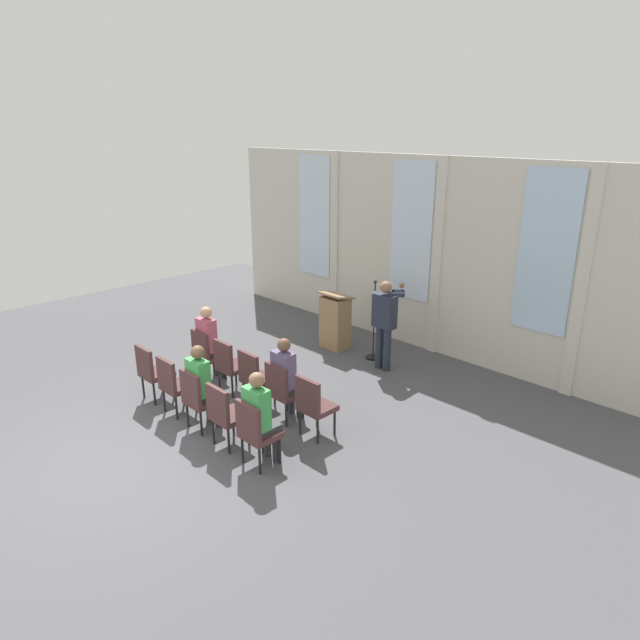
{
  "coord_description": "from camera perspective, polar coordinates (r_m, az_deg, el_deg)",
  "views": [
    {
      "loc": [
        6.45,
        -2.69,
        4.24
      ],
      "look_at": [
        0.15,
        3.56,
        1.17
      ],
      "focal_mm": 31.62,
      "sensor_mm": 36.0,
      "label": 1
    }
  ],
  "objects": [
    {
      "name": "audience_r1_c4",
      "position": [
        7.38,
        -6.09,
        -9.41
      ],
      "size": [
        0.36,
        0.39,
        1.32
      ],
      "color": "#2D2D33",
      "rests_on": "ground"
    },
    {
      "name": "audience_r0_c0",
      "position": [
        9.9,
        -11.12,
        -1.96
      ],
      "size": [
        0.36,
        0.39,
        1.35
      ],
      "color": "#2D2D33",
      "rests_on": "ground"
    },
    {
      "name": "mic_stand",
      "position": [
        10.8,
        5.42,
        -2.2
      ],
      "size": [
        0.28,
        0.28,
        1.55
      ],
      "color": "black",
      "rests_on": "ground"
    },
    {
      "name": "chair_r1_c4",
      "position": [
        7.43,
        -6.53,
        -10.97
      ],
      "size": [
        0.46,
        0.44,
        0.94
      ],
      "color": "black",
      "rests_on": "ground"
    },
    {
      "name": "speaker",
      "position": [
        10.15,
        6.57,
        0.12
      ],
      "size": [
        0.5,
        0.69,
        1.66
      ],
      "color": "#232838",
      "rests_on": "ground"
    },
    {
      "name": "chair_r0_c0",
      "position": [
        9.94,
        -11.42,
        -3.22
      ],
      "size": [
        0.46,
        0.44,
        0.94
      ],
      "color": "black",
      "rests_on": "ground"
    },
    {
      "name": "ground_plane",
      "position": [
        8.17,
        -19.34,
        -13.38
      ],
      "size": [
        16.27,
        16.27,
        0.0
      ],
      "primitive_type": "plane",
      "color": "#4C4C51"
    },
    {
      "name": "chair_r0_c3",
      "position": [
        8.46,
        -3.83,
        -6.93
      ],
      "size": [
        0.46,
        0.44,
        0.94
      ],
      "color": "black",
      "rests_on": "ground"
    },
    {
      "name": "chair_r0_c1",
      "position": [
        9.42,
        -9.17,
        -4.34
      ],
      "size": [
        0.46,
        0.44,
        0.94
      ],
      "color": "black",
      "rests_on": "ground"
    },
    {
      "name": "chair_r1_c0",
      "position": [
        9.46,
        -16.65,
        -4.83
      ],
      "size": [
        0.46,
        0.44,
        0.94
      ],
      "color": "black",
      "rests_on": "ground"
    },
    {
      "name": "chair_r0_c4",
      "position": [
        8.02,
        -0.67,
        -8.42
      ],
      "size": [
        0.46,
        0.44,
        0.94
      ],
      "color": "black",
      "rests_on": "ground"
    },
    {
      "name": "rear_partition",
      "position": [
        11.25,
        9.4,
        6.82
      ],
      "size": [
        10.06,
        0.14,
        3.74
      ],
      "color": "beige",
      "rests_on": "ground"
    },
    {
      "name": "audience_r0_c3",
      "position": [
        8.43,
        -3.44,
        -5.55
      ],
      "size": [
        0.36,
        0.39,
        1.32
      ],
      "color": "#2D2D33",
      "rests_on": "ground"
    },
    {
      "name": "chair_r1_c3",
      "position": [
        7.9,
        -9.58,
        -9.17
      ],
      "size": [
        0.46,
        0.44,
        0.94
      ],
      "color": "black",
      "rests_on": "ground"
    },
    {
      "name": "chair_r0_c2",
      "position": [
        8.93,
        -6.65,
        -5.57
      ],
      "size": [
        0.46,
        0.44,
        0.94
      ],
      "color": "black",
      "rests_on": "ground"
    },
    {
      "name": "chair_r1_c2",
      "position": [
        8.4,
        -12.24,
        -7.56
      ],
      "size": [
        0.46,
        0.44,
        0.94
      ],
      "color": "black",
      "rests_on": "ground"
    },
    {
      "name": "chair_r1_c1",
      "position": [
        8.92,
        -14.58,
        -6.12
      ],
      "size": [
        0.46,
        0.44,
        0.94
      ],
      "color": "black",
      "rests_on": "ground"
    },
    {
      "name": "lectern",
      "position": [
        11.21,
        1.54,
        -0.14
      ],
      "size": [
        0.6,
        0.48,
        1.16
      ],
      "color": "#93724C",
      "rests_on": "ground"
    },
    {
      "name": "audience_r1_c2",
      "position": [
        8.36,
        -11.86,
        -6.21
      ],
      "size": [
        0.36,
        0.39,
        1.31
      ],
      "color": "#2D2D33",
      "rests_on": "ground"
    }
  ]
}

